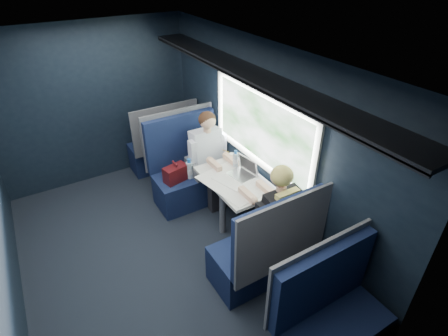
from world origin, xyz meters
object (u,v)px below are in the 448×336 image
woman (275,212)px  cup (232,156)px  table (234,185)px  seat_row_back (329,323)px  seat_bay_far (264,252)px  laptop (244,170)px  bottle_small (236,159)px  seat_row_front (163,146)px  seat_bay_near (188,173)px  man (210,154)px

woman → cup: size_ratio=16.45×
table → seat_row_back: seat_row_back is taller
seat_bay_far → laptop: size_ratio=3.77×
laptop → bottle_small: same height
seat_row_front → table: bearing=-84.2°
laptop → bottle_small: (0.01, 0.21, 0.04)m
table → seat_row_back: bearing=-95.8°
table → seat_bay_near: bearing=102.4°
seat_bay_near → seat_row_front: bearing=89.5°
seat_row_back → seat_bay_near: bearing=90.2°
seat_bay_near → bottle_small: size_ratio=5.56×
man → woman: bearing=-90.0°
cup → seat_row_front: bearing=106.9°
seat_bay_near → woman: 1.63m
seat_row_front → seat_bay_near: bearing=-90.5°
man → bottle_small: bearing=-75.9°
seat_bay_far → bottle_small: seat_bay_far is taller
table → seat_bay_far: 0.93m
laptop → bottle_small: 0.21m
man → seat_bay_far: bearing=-99.0°
bottle_small → seat_bay_near: bearing=120.8°
seat_bay_far → man: bearing=81.0°
man → cup: man is taller
bottle_small → table: bearing=-126.5°
seat_bay_near → man: size_ratio=0.95×
woman → man: bearing=90.0°
table → bottle_small: bottle_small is taller
woman → cup: bearing=81.6°
woman → seat_bay_far: bearing=-146.2°
laptop → woman: bearing=-98.0°
bottle_small → seat_row_front: bearing=103.2°
man → woman: size_ratio=1.00×
table → cup: (0.23, 0.42, 0.12)m
seat_bay_near → laptop: (0.36, -0.83, 0.38)m
seat_row_front → man: man is taller
table → woman: 0.71m
seat_bay_near → seat_row_back: 2.67m
seat_bay_far → seat_row_back: seat_bay_far is taller
woman → laptop: woman is taller
seat_bay_far → bottle_small: bearing=72.0°
cup → woman: bearing=-98.4°
seat_row_back → cup: bearing=79.4°
seat_bay_far → bottle_small: (0.36, 1.12, 0.43)m
cup → table: bearing=-119.0°
laptop → seat_bay_near: bearing=113.6°
cup → man: bearing=121.1°
seat_bay_near → cup: (0.43, -0.45, 0.36)m
seat_row_back → woman: 1.16m
seat_bay_far → man: (0.25, 1.57, 0.30)m
seat_bay_near → bottle_small: 0.84m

